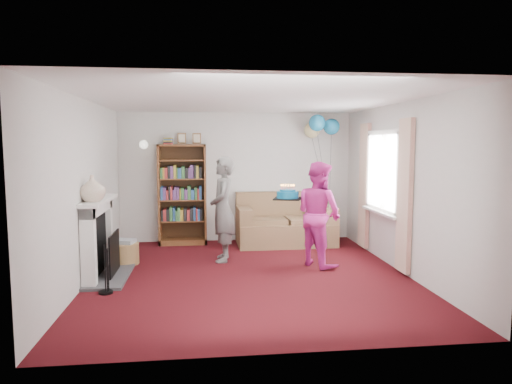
{
  "coord_description": "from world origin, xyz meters",
  "views": [
    {
      "loc": [
        -0.66,
        -6.39,
        1.88
      ],
      "look_at": [
        0.16,
        0.6,
        1.15
      ],
      "focal_mm": 32.0,
      "sensor_mm": 36.0,
      "label": 1
    }
  ],
  "objects": [
    {
      "name": "bookcase",
      "position": [
        -1.04,
        2.3,
        0.93
      ],
      "size": [
        0.89,
        0.42,
        2.1
      ],
      "color": "#472B14",
      "rests_on": "ground"
    },
    {
      "name": "ceiling",
      "position": [
        0.0,
        0.0,
        2.5
      ],
      "size": [
        4.5,
        5.0,
        0.01
      ],
      "primitive_type": "cube",
      "color": "white",
      "rests_on": "wall_back"
    },
    {
      "name": "wall_right",
      "position": [
        2.26,
        0.0,
        1.25
      ],
      "size": [
        0.02,
        5.0,
        2.5
      ],
      "primitive_type": "cube",
      "color": "silver",
      "rests_on": "ground"
    },
    {
      "name": "wall_left",
      "position": [
        -2.26,
        0.0,
        1.25
      ],
      "size": [
        0.02,
        5.0,
        2.5
      ],
      "primitive_type": "cube",
      "color": "silver",
      "rests_on": "ground"
    },
    {
      "name": "fireplace",
      "position": [
        -2.09,
        0.19,
        0.51
      ],
      "size": [
        0.55,
        1.8,
        1.12
      ],
      "color": "#3F3F42",
      "rests_on": "ground"
    },
    {
      "name": "sofa",
      "position": [
        0.88,
        2.07,
        0.36
      ],
      "size": [
        1.82,
        0.96,
        0.96
      ],
      "rotation": [
        0.0,
        0.0,
        0.01
      ],
      "color": "brown",
      "rests_on": "ground"
    },
    {
      "name": "person_magenta",
      "position": [
        1.12,
        0.45,
        0.81
      ],
      "size": [
        0.91,
        0.98,
        1.62
      ],
      "primitive_type": "imported",
      "rotation": [
        0.0,
        0.0,
        2.06
      ],
      "color": "#CB288B",
      "rests_on": "ground"
    },
    {
      "name": "wall_sconce",
      "position": [
        -1.75,
        2.36,
        1.88
      ],
      "size": [
        0.16,
        0.23,
        0.16
      ],
      "color": "gold",
      "rests_on": "ground"
    },
    {
      "name": "birthday_cake",
      "position": [
        0.63,
        0.43,
        1.12
      ],
      "size": [
        0.4,
        0.4,
        0.22
      ],
      "rotation": [
        0.0,
        0.0,
        -0.31
      ],
      "color": "black",
      "rests_on": "ground"
    },
    {
      "name": "ground",
      "position": [
        0.0,
        0.0,
        0.0
      ],
      "size": [
        5.0,
        5.0,
        0.0
      ],
      "primitive_type": "plane",
      "color": "black",
      "rests_on": "ground"
    },
    {
      "name": "wicker_basket",
      "position": [
        -1.9,
        0.86,
        0.18
      ],
      "size": [
        0.44,
        0.44,
        0.39
      ],
      "rotation": [
        0.0,
        0.0,
        -0.27
      ],
      "color": "#A4834C",
      "rests_on": "ground"
    },
    {
      "name": "person_striped",
      "position": [
        -0.34,
        0.9,
        0.84
      ],
      "size": [
        0.43,
        0.63,
        1.68
      ],
      "primitive_type": "imported",
      "rotation": [
        0.0,
        0.0,
        -1.62
      ],
      "color": "black",
      "rests_on": "ground"
    },
    {
      "name": "mantel_vase",
      "position": [
        -2.12,
        -0.15,
        1.3
      ],
      "size": [
        0.44,
        0.44,
        0.35
      ],
      "primitive_type": "imported",
      "rotation": [
        0.0,
        0.0,
        0.36
      ],
      "color": "beige",
      "rests_on": "fireplace"
    },
    {
      "name": "window_bay",
      "position": [
        2.21,
        0.6,
        1.2
      ],
      "size": [
        0.14,
        2.02,
        2.2
      ],
      "color": "white",
      "rests_on": "ground"
    },
    {
      "name": "wall_back",
      "position": [
        0.0,
        2.51,
        1.25
      ],
      "size": [
        4.5,
        0.02,
        2.5
      ],
      "primitive_type": "cube",
      "color": "silver",
      "rests_on": "ground"
    },
    {
      "name": "balloons",
      "position": [
        1.57,
        2.13,
        2.22
      ],
      "size": [
        0.64,
        0.69,
        1.75
      ],
      "color": "#3F3F3F",
      "rests_on": "ground"
    }
  ]
}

